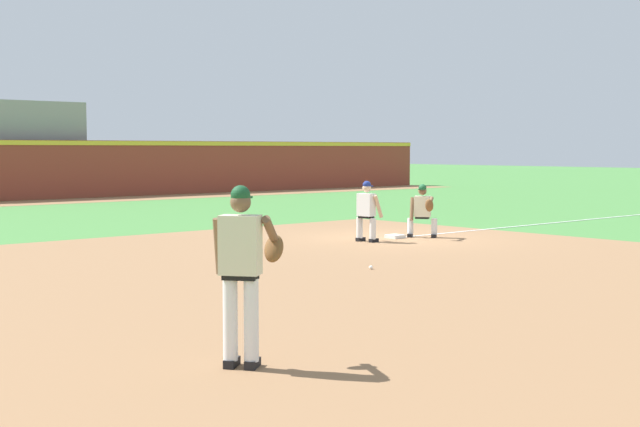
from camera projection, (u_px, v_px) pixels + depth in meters
name	position (u px, v px, depth m)	size (l,w,h in m)	color
ground_plane	(395.00, 238.00, 22.13)	(160.00, 160.00, 0.00)	#47843D
infield_dirt_patch	(350.00, 276.00, 15.58)	(18.00, 18.00, 0.01)	#936B47
warning_track_strip	(48.00, 202.00, 37.08)	(48.00, 3.20, 0.01)	#936B47
foul_line_stripe	(560.00, 222.00, 26.87)	(14.37, 0.10, 0.00)	white
first_base_bag	(395.00, 236.00, 22.12)	(0.38, 0.38, 0.09)	white
baseball	(371.00, 267.00, 16.41)	(0.07, 0.07, 0.07)	white
pitcher	(243.00, 264.00, 8.98)	(0.85, 0.57, 1.86)	black
first_baseman	(423.00, 209.00, 22.22)	(0.80, 1.05, 1.34)	black
baserunner	(367.00, 209.00, 21.21)	(0.49, 0.63, 1.46)	black
outfield_wall	(27.00, 168.00, 38.48)	(48.00, 0.54, 2.60)	brown
stadium_seating_block	(4.00, 149.00, 40.27)	(6.49, 3.35, 4.35)	gray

